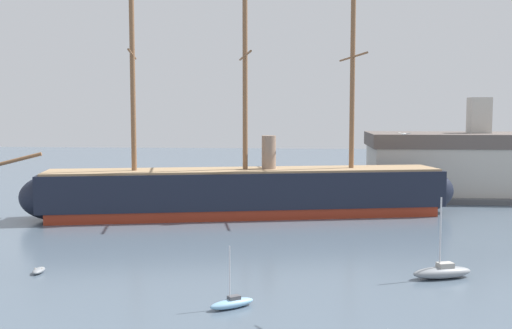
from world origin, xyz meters
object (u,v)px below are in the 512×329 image
Objects in this scene: sailboat_near_centre at (232,303)px; tall_ship at (245,191)px; dinghy_distant_centre at (282,202)px; sailboat_mid_right at (442,272)px; dinghy_far_left at (71,209)px; seagull_in_flight at (404,134)px; dinghy_mid_left at (39,270)px.

tall_ship is at bearing 94.51° from sailboat_near_centre.
dinghy_distant_centre is (4.31, 10.54, -2.92)m from tall_ship.
sailboat_mid_right reaches higher than dinghy_far_left.
dinghy_mid_left is at bearing 165.77° from seagull_in_flight.
tall_ship is at bearing 63.89° from dinghy_mid_left.
dinghy_mid_left is (-14.44, -29.48, -3.01)m from tall_ship.
sailboat_near_centre is 47.60m from dinghy_far_left.
tall_ship is at bearing -112.23° from dinghy_distant_centre.
sailboat_near_centre is 1.63× the size of dinghy_far_left.
dinghy_mid_left is 33.56m from sailboat_mid_right.
sailboat_near_centre is at bearing -85.49° from tall_ship.
tall_ship reaches higher than sailboat_mid_right.
dinghy_distant_centre is at bearing 110.88° from sailboat_mid_right.
sailboat_near_centre is at bearing -23.84° from dinghy_mid_left.
tall_ship is 37.38m from sailboat_near_centre.
dinghy_distant_centre is at bearing 16.73° from dinghy_far_left.
sailboat_mid_right is at bearing 2.16° from dinghy_mid_left.
sailboat_mid_right is at bearing -69.12° from dinghy_distant_centre.
sailboat_near_centre reaches higher than dinghy_distant_centre.
dinghy_far_left is at bearing -163.27° from dinghy_distant_centre.
dinghy_mid_left is at bearing -115.11° from dinghy_distant_centre.
dinghy_far_left is 2.29× the size of seagull_in_flight.
dinghy_mid_left is 0.29× the size of sailboat_mid_right.
dinghy_distant_centre reaches higher than dinghy_mid_left.
dinghy_far_left reaches higher than dinghy_mid_left.
sailboat_near_centre is 1.49× the size of dinghy_distant_centre.
dinghy_mid_left is 44.19m from dinghy_distant_centre.
dinghy_mid_left is at bearing -177.84° from sailboat_mid_right.
tall_ship is 31.53× the size of dinghy_mid_left.
dinghy_distant_centre is at bearing 88.34° from sailboat_near_centre.
sailboat_mid_right is 52.77m from dinghy_far_left.
tall_ship is 11.76m from dinghy_distant_centre.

